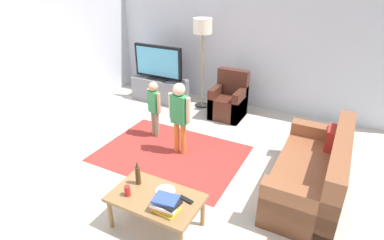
{
  "coord_description": "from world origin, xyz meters",
  "views": [
    {
      "loc": [
        1.88,
        -2.99,
        2.67
      ],
      "look_at": [
        0.0,
        0.6,
        0.65
      ],
      "focal_mm": 29.2,
      "sensor_mm": 36.0,
      "label": 1
    }
  ],
  "objects_px": {
    "floor_lamp": "(203,31)",
    "couch": "(316,175)",
    "armchair": "(229,102)",
    "bottle": "(138,175)",
    "child_center": "(179,112)",
    "tv": "(158,63)",
    "tv_stand": "(160,90)",
    "soda_can": "(127,191)",
    "plate": "(165,191)",
    "coffee_table": "(156,200)",
    "book_stack": "(166,205)",
    "child_near_tv": "(154,104)",
    "tv_remote": "(186,200)"
  },
  "relations": [
    {
      "from": "soda_can",
      "to": "plate",
      "type": "height_order",
      "value": "soda_can"
    },
    {
      "from": "bottle",
      "to": "soda_can",
      "type": "bearing_deg",
      "value": -84.81
    },
    {
      "from": "child_center",
      "to": "book_stack",
      "type": "distance_m",
      "value": 1.79
    },
    {
      "from": "tv_remote",
      "to": "child_center",
      "type": "bearing_deg",
      "value": 132.47
    },
    {
      "from": "coffee_table",
      "to": "soda_can",
      "type": "height_order",
      "value": "soda_can"
    },
    {
      "from": "plate",
      "to": "tv_stand",
      "type": "bearing_deg",
      "value": 123.96
    },
    {
      "from": "couch",
      "to": "book_stack",
      "type": "xyz_separation_m",
      "value": [
        -1.26,
        -1.53,
        0.2
      ]
    },
    {
      "from": "armchair",
      "to": "book_stack",
      "type": "bearing_deg",
      "value": -79.85
    },
    {
      "from": "coffee_table",
      "to": "book_stack",
      "type": "distance_m",
      "value": 0.28
    },
    {
      "from": "coffee_table",
      "to": "tv",
      "type": "bearing_deg",
      "value": 122.44
    },
    {
      "from": "book_stack",
      "to": "couch",
      "type": "bearing_deg",
      "value": 50.57
    },
    {
      "from": "book_stack",
      "to": "plate",
      "type": "relative_size",
      "value": 1.35
    },
    {
      "from": "book_stack",
      "to": "bottle",
      "type": "bearing_deg",
      "value": 156.56
    },
    {
      "from": "plate",
      "to": "armchair",
      "type": "bearing_deg",
      "value": 97.84
    },
    {
      "from": "armchair",
      "to": "soda_can",
      "type": "xyz_separation_m",
      "value": [
        0.08,
        -3.2,
        0.18
      ]
    },
    {
      "from": "child_center",
      "to": "bottle",
      "type": "bearing_deg",
      "value": -80.13
    },
    {
      "from": "child_near_tv",
      "to": "plate",
      "type": "relative_size",
      "value": 4.46
    },
    {
      "from": "book_stack",
      "to": "bottle",
      "type": "distance_m",
      "value": 0.56
    },
    {
      "from": "child_center",
      "to": "tv",
      "type": "bearing_deg",
      "value": 131.48
    },
    {
      "from": "child_center",
      "to": "soda_can",
      "type": "xyz_separation_m",
      "value": [
        0.26,
        -1.6,
        -0.21
      ]
    },
    {
      "from": "tv",
      "to": "coffee_table",
      "type": "distance_m",
      "value": 3.7
    },
    {
      "from": "bottle",
      "to": "tv_remote",
      "type": "relative_size",
      "value": 1.68
    },
    {
      "from": "child_near_tv",
      "to": "book_stack",
      "type": "xyz_separation_m",
      "value": [
        1.4,
        -1.88,
        -0.1
      ]
    },
    {
      "from": "child_near_tv",
      "to": "bottle",
      "type": "relative_size",
      "value": 3.43
    },
    {
      "from": "tv",
      "to": "tv_remote",
      "type": "relative_size",
      "value": 6.47
    },
    {
      "from": "tv_stand",
      "to": "child_near_tv",
      "type": "distance_m",
      "value": 1.61
    },
    {
      "from": "armchair",
      "to": "plate",
      "type": "distance_m",
      "value": 2.99
    },
    {
      "from": "couch",
      "to": "tv",
      "type": "bearing_deg",
      "value": 153.82
    },
    {
      "from": "tv",
      "to": "plate",
      "type": "xyz_separation_m",
      "value": [
        2.02,
        -2.98,
        -0.42
      ]
    },
    {
      "from": "armchair",
      "to": "bottle",
      "type": "relative_size",
      "value": 3.15
    },
    {
      "from": "floor_lamp",
      "to": "child_center",
      "type": "relative_size",
      "value": 1.54
    },
    {
      "from": "floor_lamp",
      "to": "coffee_table",
      "type": "distance_m",
      "value": 3.63
    },
    {
      "from": "child_center",
      "to": "bottle",
      "type": "relative_size",
      "value": 4.04
    },
    {
      "from": "soda_can",
      "to": "bottle",
      "type": "bearing_deg",
      "value": 95.19
    },
    {
      "from": "tv_stand",
      "to": "tv",
      "type": "xyz_separation_m",
      "value": [
        0.0,
        -0.02,
        0.6
      ]
    },
    {
      "from": "floor_lamp",
      "to": "coffee_table",
      "type": "bearing_deg",
      "value": -72.39
    },
    {
      "from": "tv_remote",
      "to": "plate",
      "type": "distance_m",
      "value": 0.27
    },
    {
      "from": "floor_lamp",
      "to": "tv_remote",
      "type": "relative_size",
      "value": 10.47
    },
    {
      "from": "soda_can",
      "to": "couch",
      "type": "bearing_deg",
      "value": 41.02
    },
    {
      "from": "floor_lamp",
      "to": "soda_can",
      "type": "height_order",
      "value": "floor_lamp"
    },
    {
      "from": "tv",
      "to": "bottle",
      "type": "height_order",
      "value": "tv"
    },
    {
      "from": "floor_lamp",
      "to": "plate",
      "type": "xyz_separation_m",
      "value": [
        1.09,
        -3.15,
        -1.12
      ]
    },
    {
      "from": "tv",
      "to": "couch",
      "type": "bearing_deg",
      "value": -26.18
    },
    {
      "from": "armchair",
      "to": "bottle",
      "type": "bearing_deg",
      "value": -88.9
    },
    {
      "from": "child_near_tv",
      "to": "child_center",
      "type": "xyz_separation_m",
      "value": [
        0.65,
        -0.28,
        0.1
      ]
    },
    {
      "from": "armchair",
      "to": "bottle",
      "type": "distance_m",
      "value": 2.99
    },
    {
      "from": "couch",
      "to": "tv_remote",
      "type": "bearing_deg",
      "value": -131.47
    },
    {
      "from": "floor_lamp",
      "to": "couch",
      "type": "bearing_deg",
      "value": -36.6
    },
    {
      "from": "tv",
      "to": "tv_remote",
      "type": "height_order",
      "value": "tv"
    },
    {
      "from": "floor_lamp",
      "to": "soda_can",
      "type": "bearing_deg",
      "value": -77.39
    }
  ]
}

